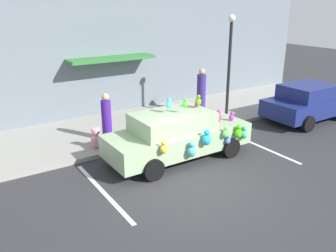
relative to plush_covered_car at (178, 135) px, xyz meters
The scene contains 11 objects.
ground_plane 1.99m from the plush_covered_car, 113.00° to the right, with size 60.00×60.00×0.00m, color #2D2D30.
sidewalk 3.48m from the plush_covered_car, 102.08° to the left, with size 24.00×4.00×0.15m, color gray.
storefront_building 6.01m from the plush_covered_car, 97.33° to the left, with size 24.00×1.25×6.40m.
parking_stripe_front 3.13m from the plush_covered_car, 12.88° to the right, with size 0.12×3.60×0.01m, color silver.
parking_stripe_rear 3.04m from the plush_covered_car, 166.70° to the right, with size 0.12×3.60×0.01m, color silver.
plush_covered_car is the anchor object (origin of this frame).
parked_sedan_behind 6.78m from the plush_covered_car, ahead, with size 4.07×2.05×1.54m.
teddy_bear_on_sidewalk 2.74m from the plush_covered_car, 136.47° to the left, with size 0.38×0.32×0.72m.
street_lamp_post 4.52m from the plush_covered_car, 26.28° to the left, with size 0.28×0.28×4.14m.
pedestrian_near_shopfront 4.65m from the plush_covered_car, 42.87° to the left, with size 0.39×0.39×1.92m.
pedestrian_walking_past 2.74m from the plush_covered_car, 119.56° to the left, with size 0.34×0.34×1.67m.
Camera 1 is at (-5.23, -6.93, 4.77)m, focal length 38.16 mm.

